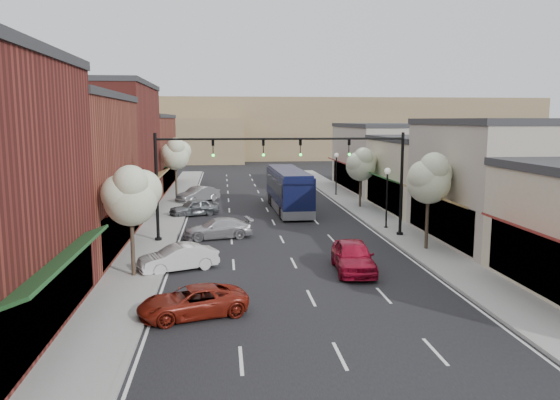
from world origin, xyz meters
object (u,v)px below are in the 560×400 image
object	(u,v)px
signal_mast_left	(194,170)
lamp_post_near	(387,188)
tree_left_near	(131,194)
tree_right_far	(361,164)
parked_car_d	(194,208)
parked_car_e	(198,194)
lamp_post_far	(336,167)
red_hatchback	(353,256)
parked_car_a	(192,302)
tree_right_near	(430,177)
coach_bus	(288,189)
signal_mast_right	(367,169)
tree_left_far	(176,154)
parked_car_c	(218,228)
parked_car_b	(178,258)

from	to	relation	value
signal_mast_left	lamp_post_near	bearing A→B (deg)	10.56
tree_left_near	tree_right_far	bearing A→B (deg)	50.31
parked_car_d	parked_car_e	bearing A→B (deg)	156.95
lamp_post_far	red_hatchback	bearing A→B (deg)	-100.03
parked_car_a	lamp_post_near	bearing A→B (deg)	124.73
tree_right_near	red_hatchback	bearing A→B (deg)	-144.24
coach_bus	parked_car_e	xyz separation A→B (m)	(-8.00, 5.73, -1.12)
signal_mast_right	signal_mast_left	bearing A→B (deg)	180.00
signal_mast_right	tree_left_far	size ratio (longest dim) A/B	1.34
lamp_post_far	parked_car_c	distance (m)	22.74
tree_left_near	parked_car_d	size ratio (longest dim) A/B	1.42
lamp_post_far	red_hatchback	xyz separation A→B (m)	(-4.96, -28.02, -2.18)
signal_mast_right	tree_left_near	bearing A→B (deg)	-149.86
signal_mast_right	red_hatchback	bearing A→B (deg)	-109.11
tree_right_near	parked_car_c	distance (m)	13.98
lamp_post_far	parked_car_c	size ratio (longest dim) A/B	0.97
red_hatchback	lamp_post_far	bearing A→B (deg)	84.38
coach_bus	tree_right_near	bearing A→B (deg)	-68.61
tree_left_far	parked_car_e	bearing A→B (deg)	-20.83
tree_right_near	coach_bus	bearing A→B (deg)	112.90
tree_left_near	lamp_post_near	world-z (taller)	tree_left_near
tree_right_near	coach_bus	size ratio (longest dim) A/B	0.51
tree_right_far	parked_car_d	xyz separation A→B (m)	(-14.55, -2.31, -3.31)
parked_car_e	parked_car_b	bearing A→B (deg)	-45.30
signal_mast_left	red_hatchback	distance (m)	12.26
signal_mast_right	parked_car_a	world-z (taller)	signal_mast_right
lamp_post_near	tree_left_far	bearing A→B (deg)	136.11
signal_mast_right	lamp_post_far	world-z (taller)	signal_mast_right
signal_mast_right	parked_car_b	distance (m)	14.21
parked_car_a	lamp_post_far	bearing A→B (deg)	142.29
signal_mast_left	signal_mast_right	bearing A→B (deg)	0.00
lamp_post_near	coach_bus	bearing A→B (deg)	123.87
tree_right_near	parked_car_d	distance (m)	20.33
lamp_post_near	parked_car_d	bearing A→B (deg)	153.01
parked_car_d	parked_car_e	world-z (taller)	parked_car_e
tree_left_far	parked_car_d	size ratio (longest dim) A/B	1.53
red_hatchback	signal_mast_right	bearing A→B (deg)	75.30
coach_bus	parked_car_d	bearing A→B (deg)	-168.80
tree_right_far	parked_car_c	size ratio (longest dim) A/B	1.19
signal_mast_right	parked_car_c	world-z (taller)	signal_mast_right
tree_left_near	parked_car_d	bearing A→B (deg)	83.38
signal_mast_right	coach_bus	bearing A→B (deg)	108.46
signal_mast_right	tree_right_far	bearing A→B (deg)	77.15
parked_car_a	parked_car_e	xyz separation A→B (m)	(-1.11, 30.88, 0.13)
parked_car_d	signal_mast_right	bearing A→B (deg)	27.77
tree_left_far	tree_left_near	bearing A→B (deg)	-90.00
parked_car_e	tree_left_near	bearing A→B (deg)	-49.96
tree_right_far	tree_left_near	world-z (taller)	tree_left_near
parked_car_d	parked_car_a	bearing A→B (deg)	-20.34
signal_mast_left	coach_bus	bearing A→B (deg)	57.02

